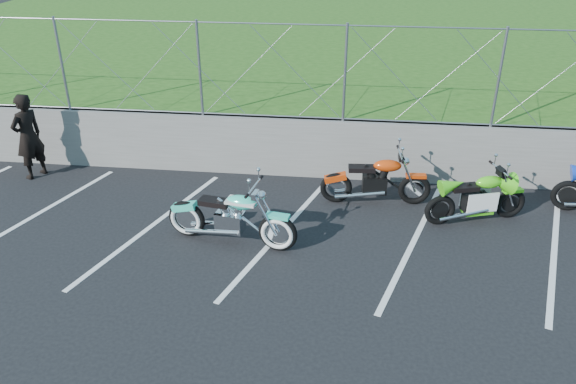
# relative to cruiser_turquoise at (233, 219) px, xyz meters

# --- Properties ---
(ground) EXTENTS (90.00, 90.00, 0.00)m
(ground) POSITION_rel_cruiser_turquoise_xyz_m (0.78, -0.57, -0.48)
(ground) COLOR black
(ground) RESTS_ON ground
(retaining_wall) EXTENTS (30.00, 0.22, 1.30)m
(retaining_wall) POSITION_rel_cruiser_turquoise_xyz_m (0.78, 2.93, 0.17)
(retaining_wall) COLOR #61605C
(retaining_wall) RESTS_ON ground
(grass_field) EXTENTS (30.00, 20.00, 1.30)m
(grass_field) POSITION_rel_cruiser_turquoise_xyz_m (0.78, 12.93, 0.17)
(grass_field) COLOR #254D14
(grass_field) RESTS_ON ground
(chain_link_fence) EXTENTS (28.00, 0.03, 2.00)m
(chain_link_fence) POSITION_rel_cruiser_turquoise_xyz_m (0.78, 2.93, 1.82)
(chain_link_fence) COLOR gray
(chain_link_fence) RESTS_ON retaining_wall
(parking_lines) EXTENTS (18.29, 4.31, 0.01)m
(parking_lines) POSITION_rel_cruiser_turquoise_xyz_m (1.98, 0.43, -0.48)
(parking_lines) COLOR silver
(parking_lines) RESTS_ON ground
(cruiser_turquoise) EXTENTS (2.38, 0.75, 1.19)m
(cruiser_turquoise) POSITION_rel_cruiser_turquoise_xyz_m (0.00, 0.00, 0.00)
(cruiser_turquoise) COLOR black
(cruiser_turquoise) RESTS_ON ground
(naked_orange) EXTENTS (2.19, 0.74, 1.09)m
(naked_orange) POSITION_rel_cruiser_turquoise_xyz_m (2.52, 1.80, -0.01)
(naked_orange) COLOR black
(naked_orange) RESTS_ON ground
(sportbike_green) EXTENTS (1.95, 0.81, 1.04)m
(sportbike_green) POSITION_rel_cruiser_turquoise_xyz_m (4.37, 1.31, -0.03)
(sportbike_green) COLOR black
(sportbike_green) RESTS_ON ground
(person_standing) EXTENTS (0.69, 0.80, 1.87)m
(person_standing) POSITION_rel_cruiser_turquoise_xyz_m (-4.88, 2.17, 0.45)
(person_standing) COLOR black
(person_standing) RESTS_ON ground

